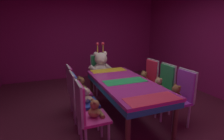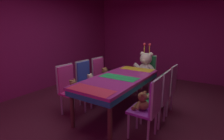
{
  "view_description": "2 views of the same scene",
  "coord_description": "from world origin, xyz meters",
  "px_view_note": "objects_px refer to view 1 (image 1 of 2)",
  "views": [
    {
      "loc": [
        -1.31,
        -2.7,
        1.69
      ],
      "look_at": [
        -0.15,
        0.25,
        0.9
      ],
      "focal_mm": 28.24,
      "sensor_mm": 36.0,
      "label": 1
    },
    {
      "loc": [
        1.63,
        -2.79,
        1.65
      ],
      "look_at": [
        -0.09,
        -0.11,
        0.9
      ],
      "focal_mm": 27.56,
      "sensor_mm": 36.0,
      "label": 2
    }
  ],
  "objects_px": {
    "chair_left_1": "(78,96)",
    "king_teddy_bear": "(101,66)",
    "chair_left_2": "(73,86)",
    "teddy_right_0": "(176,94)",
    "chair_right_0": "(182,92)",
    "teddy_right_1": "(158,85)",
    "chair_right_2": "(149,77)",
    "throne_chair": "(99,70)",
    "chair_left_0": "(85,109)",
    "teddy_left_1": "(87,96)",
    "teddy_left_0": "(95,109)",
    "teddy_left_2": "(81,85)",
    "teddy_right_2": "(144,78)",
    "banquet_table": "(125,86)",
    "chair_right_1": "(164,84)"
  },
  "relations": [
    {
      "from": "chair_left_2",
      "to": "teddy_right_0",
      "type": "height_order",
      "value": "chair_left_2"
    },
    {
      "from": "chair_left_1",
      "to": "chair_right_1",
      "type": "height_order",
      "value": "same"
    },
    {
      "from": "teddy_right_0",
      "to": "teddy_right_2",
      "type": "height_order",
      "value": "teddy_right_0"
    },
    {
      "from": "teddy_left_1",
      "to": "teddy_left_2",
      "type": "relative_size",
      "value": 0.86
    },
    {
      "from": "teddy_left_1",
      "to": "teddy_right_1",
      "type": "bearing_deg",
      "value": 0.18
    },
    {
      "from": "banquet_table",
      "to": "teddy_right_0",
      "type": "height_order",
      "value": "same"
    },
    {
      "from": "chair_right_0",
      "to": "chair_right_2",
      "type": "bearing_deg",
      "value": -89.56
    },
    {
      "from": "chair_left_2",
      "to": "teddy_left_0",
      "type": "bearing_deg",
      "value": -83.25
    },
    {
      "from": "teddy_right_0",
      "to": "chair_right_1",
      "type": "bearing_deg",
      "value": -106.44
    },
    {
      "from": "chair_right_1",
      "to": "throne_chair",
      "type": "distance_m",
      "value": 1.77
    },
    {
      "from": "teddy_right_0",
      "to": "chair_right_0",
      "type": "bearing_deg",
      "value": -180.0
    },
    {
      "from": "teddy_right_2",
      "to": "king_teddy_bear",
      "type": "height_order",
      "value": "king_teddy_bear"
    },
    {
      "from": "throne_chair",
      "to": "chair_left_0",
      "type": "bearing_deg",
      "value": -22.33
    },
    {
      "from": "banquet_table",
      "to": "chair_right_2",
      "type": "height_order",
      "value": "chair_right_2"
    },
    {
      "from": "chair_right_2",
      "to": "chair_left_0",
      "type": "bearing_deg",
      "value": 31.52
    },
    {
      "from": "chair_right_0",
      "to": "banquet_table",
      "type": "bearing_deg",
      "value": -30.58
    },
    {
      "from": "chair_left_0",
      "to": "teddy_right_2",
      "type": "height_order",
      "value": "chair_left_0"
    },
    {
      "from": "chair_left_0",
      "to": "chair_left_2",
      "type": "distance_m",
      "value": 1.04
    },
    {
      "from": "teddy_left_1",
      "to": "chair_right_2",
      "type": "xyz_separation_m",
      "value": [
        1.55,
        0.52,
        0.03
      ]
    },
    {
      "from": "chair_left_1",
      "to": "king_teddy_bear",
      "type": "xyz_separation_m",
      "value": [
        0.85,
        1.39,
        0.13
      ]
    },
    {
      "from": "chair_right_2",
      "to": "king_teddy_bear",
      "type": "height_order",
      "value": "king_teddy_bear"
    },
    {
      "from": "teddy_right_1",
      "to": "chair_left_2",
      "type": "bearing_deg",
      "value": -18.77
    },
    {
      "from": "chair_left_0",
      "to": "chair_right_2",
      "type": "relative_size",
      "value": 1.0
    },
    {
      "from": "chair_left_0",
      "to": "king_teddy_bear",
      "type": "relative_size",
      "value": 1.16
    },
    {
      "from": "teddy_left_0",
      "to": "teddy_left_2",
      "type": "relative_size",
      "value": 0.86
    },
    {
      "from": "teddy_left_1",
      "to": "chair_right_2",
      "type": "bearing_deg",
      "value": 18.68
    },
    {
      "from": "banquet_table",
      "to": "throne_chair",
      "type": "xyz_separation_m",
      "value": [
        0.0,
        1.54,
        -0.05
      ]
    },
    {
      "from": "teddy_left_1",
      "to": "teddy_left_2",
      "type": "height_order",
      "value": "teddy_left_2"
    },
    {
      "from": "chair_right_1",
      "to": "teddy_right_0",
      "type": "bearing_deg",
      "value": 73.56
    },
    {
      "from": "chair_right_0",
      "to": "teddy_right_1",
      "type": "relative_size",
      "value": 3.38
    },
    {
      "from": "throne_chair",
      "to": "teddy_left_1",
      "type": "bearing_deg",
      "value": -24.43
    },
    {
      "from": "banquet_table",
      "to": "chair_right_2",
      "type": "bearing_deg",
      "value": 31.06
    },
    {
      "from": "teddy_left_2",
      "to": "chair_right_0",
      "type": "height_order",
      "value": "chair_right_0"
    },
    {
      "from": "teddy_right_2",
      "to": "chair_left_0",
      "type": "bearing_deg",
      "value": 33.82
    },
    {
      "from": "chair_right_2",
      "to": "teddy_right_2",
      "type": "distance_m",
      "value": 0.14
    },
    {
      "from": "banquet_table",
      "to": "chair_right_2",
      "type": "relative_size",
      "value": 2.05
    },
    {
      "from": "teddy_left_0",
      "to": "chair_left_2",
      "type": "relative_size",
      "value": 0.28
    },
    {
      "from": "banquet_table",
      "to": "throne_chair",
      "type": "height_order",
      "value": "throne_chair"
    },
    {
      "from": "chair_left_2",
      "to": "king_teddy_bear",
      "type": "relative_size",
      "value": 1.16
    },
    {
      "from": "chair_left_2",
      "to": "teddy_right_0",
      "type": "relative_size",
      "value": 3.24
    },
    {
      "from": "chair_left_1",
      "to": "chair_right_1",
      "type": "xyz_separation_m",
      "value": [
        1.7,
        0.0,
        0.0
      ]
    },
    {
      "from": "chair_left_0",
      "to": "teddy_right_0",
      "type": "height_order",
      "value": "chair_left_0"
    },
    {
      "from": "teddy_left_2",
      "to": "chair_right_2",
      "type": "xyz_separation_m",
      "value": [
        1.53,
        -0.0,
        0.01
      ]
    },
    {
      "from": "chair_right_2",
      "to": "chair_left_1",
      "type": "bearing_deg",
      "value": 17.22
    },
    {
      "from": "chair_right_2",
      "to": "chair_right_0",
      "type": "bearing_deg",
      "value": 90.44
    },
    {
      "from": "chair_left_1",
      "to": "teddy_right_2",
      "type": "height_order",
      "value": "chair_left_1"
    },
    {
      "from": "teddy_right_2",
      "to": "throne_chair",
      "type": "bearing_deg",
      "value": -56.0
    },
    {
      "from": "chair_right_2",
      "to": "banquet_table",
      "type": "bearing_deg",
      "value": 31.06
    },
    {
      "from": "throne_chair",
      "to": "king_teddy_bear",
      "type": "distance_m",
      "value": 0.21
    },
    {
      "from": "teddy_left_2",
      "to": "chair_right_2",
      "type": "bearing_deg",
      "value": -0.14
    }
  ]
}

